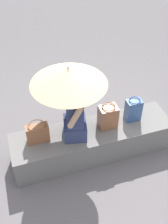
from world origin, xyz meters
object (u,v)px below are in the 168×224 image
Objects in this scene: person_seated at (74,111)px; shoulder_bag_spare at (108,116)px; parasol at (69,76)px; tote_bag_canvas at (38,133)px; handbag_black at (133,110)px.

person_seated is 2.66× the size of shoulder_bag_spare.
parasol is 3.53× the size of tote_bag_canvas.
person_seated is at bearing 114.65° from parasol.
shoulder_bag_spare is at bearing 172.90° from parasol.
handbag_black is (-0.86, 0.05, -0.69)m from parasol.
parasol reaches higher than person_seated.
parasol is 2.92× the size of shoulder_bag_spare.
shoulder_bag_spare is (-0.49, 0.06, -0.69)m from parasol.
person_seated is 3.21× the size of tote_bag_canvas.
parasol reaches higher than tote_bag_canvas.
parasol is at bearing -173.62° from tote_bag_canvas.
handbag_black is at bearing -179.85° from tote_bag_canvas.
handbag_black is 1.00× the size of shoulder_bag_spare.
person_seated reaches higher than shoulder_bag_spare.
parasol is 1.10m from handbag_black.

